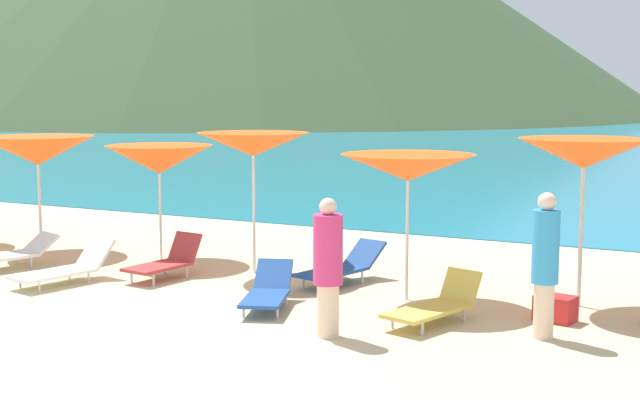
{
  "coord_description": "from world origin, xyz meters",
  "views": [
    {
      "loc": [
        7.42,
        -8.64,
        3.04
      ],
      "look_at": [
        0.69,
        4.47,
        1.2
      ],
      "focal_mm": 50.24,
      "sensor_mm": 36.0,
      "label": 1
    }
  ],
  "objects_px": {
    "lounge_chair_4": "(436,304)",
    "beachgoer_2": "(545,261)",
    "beachgoer_1": "(328,264)",
    "lounge_chair_8": "(9,254)",
    "umbrella_1": "(38,151)",
    "lounge_chair_5": "(342,266)",
    "lounge_chair_2": "(166,261)",
    "cooler_box": "(555,308)",
    "lounge_chair_3": "(66,268)",
    "umbrella_2": "(159,160)",
    "umbrella_5": "(584,154)",
    "umbrella_4": "(408,168)",
    "umbrella_3": "(253,145)",
    "lounge_chair_6": "(268,291)"
  },
  "relations": [
    {
      "from": "umbrella_1",
      "to": "umbrella_2",
      "type": "distance_m",
      "value": 2.56
    },
    {
      "from": "umbrella_1",
      "to": "lounge_chair_8",
      "type": "distance_m",
      "value": 2.34
    },
    {
      "from": "beachgoer_2",
      "to": "lounge_chair_3",
      "type": "bearing_deg",
      "value": 46.4
    },
    {
      "from": "umbrella_4",
      "to": "lounge_chair_2",
      "type": "xyz_separation_m",
      "value": [
        -3.97,
        -0.43,
        -1.63
      ]
    },
    {
      "from": "umbrella_3",
      "to": "beachgoer_2",
      "type": "height_order",
      "value": "umbrella_3"
    },
    {
      "from": "umbrella_2",
      "to": "beachgoer_1",
      "type": "xyz_separation_m",
      "value": [
        4.91,
        -3.12,
        -0.89
      ]
    },
    {
      "from": "umbrella_5",
      "to": "lounge_chair_4",
      "type": "bearing_deg",
      "value": -129.69
    },
    {
      "from": "umbrella_5",
      "to": "cooler_box",
      "type": "height_order",
      "value": "umbrella_5"
    },
    {
      "from": "beachgoer_1",
      "to": "beachgoer_2",
      "type": "xyz_separation_m",
      "value": [
        2.38,
        1.13,
        0.05
      ]
    },
    {
      "from": "lounge_chair_3",
      "to": "umbrella_4",
      "type": "bearing_deg",
      "value": 27.73
    },
    {
      "from": "lounge_chair_2",
      "to": "lounge_chair_4",
      "type": "height_order",
      "value": "lounge_chair_2"
    },
    {
      "from": "umbrella_2",
      "to": "beachgoer_2",
      "type": "distance_m",
      "value": 7.6
    },
    {
      "from": "lounge_chair_8",
      "to": "lounge_chair_4",
      "type": "bearing_deg",
      "value": 16.91
    },
    {
      "from": "umbrella_1",
      "to": "umbrella_5",
      "type": "height_order",
      "value": "umbrella_5"
    },
    {
      "from": "umbrella_4",
      "to": "cooler_box",
      "type": "distance_m",
      "value": 2.81
    },
    {
      "from": "umbrella_1",
      "to": "lounge_chair_8",
      "type": "height_order",
      "value": "umbrella_1"
    },
    {
      "from": "lounge_chair_8",
      "to": "beachgoer_2",
      "type": "bearing_deg",
      "value": 16.43
    },
    {
      "from": "lounge_chair_3",
      "to": "cooler_box",
      "type": "bearing_deg",
      "value": 21.51
    },
    {
      "from": "umbrella_4",
      "to": "lounge_chair_6",
      "type": "bearing_deg",
      "value": -138.23
    },
    {
      "from": "beachgoer_1",
      "to": "lounge_chair_8",
      "type": "bearing_deg",
      "value": -140.06
    },
    {
      "from": "umbrella_2",
      "to": "umbrella_5",
      "type": "distance_m",
      "value": 7.36
    },
    {
      "from": "lounge_chair_2",
      "to": "lounge_chair_8",
      "type": "bearing_deg",
      "value": -160.86
    },
    {
      "from": "lounge_chair_5",
      "to": "lounge_chair_8",
      "type": "xyz_separation_m",
      "value": [
        -5.54,
        -1.51,
        -0.02
      ]
    },
    {
      "from": "umbrella_5",
      "to": "lounge_chair_8",
      "type": "xyz_separation_m",
      "value": [
        -9.13,
        -1.73,
        -1.89
      ]
    },
    {
      "from": "umbrella_2",
      "to": "umbrella_1",
      "type": "bearing_deg",
      "value": -172.17
    },
    {
      "from": "umbrella_4",
      "to": "lounge_chair_2",
      "type": "distance_m",
      "value": 4.32
    },
    {
      "from": "cooler_box",
      "to": "umbrella_2",
      "type": "bearing_deg",
      "value": -177.6
    },
    {
      "from": "umbrella_3",
      "to": "lounge_chair_8",
      "type": "xyz_separation_m",
      "value": [
        -3.89,
        -1.59,
        -1.87
      ]
    },
    {
      "from": "lounge_chair_4",
      "to": "beachgoer_2",
      "type": "distance_m",
      "value": 1.59
    },
    {
      "from": "umbrella_1",
      "to": "lounge_chair_5",
      "type": "relative_size",
      "value": 1.28
    },
    {
      "from": "umbrella_3",
      "to": "cooler_box",
      "type": "xyz_separation_m",
      "value": [
        5.13,
        -0.84,
        -1.96
      ]
    },
    {
      "from": "cooler_box",
      "to": "lounge_chair_8",
      "type": "bearing_deg",
      "value": -164.23
    },
    {
      "from": "lounge_chair_3",
      "to": "cooler_box",
      "type": "height_order",
      "value": "lounge_chair_3"
    },
    {
      "from": "lounge_chair_8",
      "to": "cooler_box",
      "type": "relative_size",
      "value": 3.49
    },
    {
      "from": "umbrella_1",
      "to": "beachgoer_1",
      "type": "relative_size",
      "value": 1.31
    },
    {
      "from": "umbrella_3",
      "to": "beachgoer_2",
      "type": "xyz_separation_m",
      "value": [
        5.19,
        -1.73,
        -1.17
      ]
    },
    {
      "from": "umbrella_4",
      "to": "umbrella_5",
      "type": "distance_m",
      "value": 2.43
    },
    {
      "from": "lounge_chair_5",
      "to": "cooler_box",
      "type": "distance_m",
      "value": 3.56
    },
    {
      "from": "umbrella_3",
      "to": "umbrella_1",
      "type": "bearing_deg",
      "value": -178.85
    },
    {
      "from": "lounge_chair_2",
      "to": "beachgoer_1",
      "type": "distance_m",
      "value": 4.3
    },
    {
      "from": "umbrella_2",
      "to": "lounge_chair_3",
      "type": "xyz_separation_m",
      "value": [
        -0.12,
        -2.28,
        -1.54
      ]
    },
    {
      "from": "lounge_chair_6",
      "to": "cooler_box",
      "type": "xyz_separation_m",
      "value": [
        3.72,
        1.13,
        -0.08
      ]
    },
    {
      "from": "umbrella_2",
      "to": "lounge_chair_8",
      "type": "xyz_separation_m",
      "value": [
        -1.78,
        -1.85,
        -1.53
      ]
    },
    {
      "from": "umbrella_1",
      "to": "lounge_chair_4",
      "type": "xyz_separation_m",
      "value": [
        8.4,
        -1.55,
        -1.64
      ]
    },
    {
      "from": "umbrella_4",
      "to": "lounge_chair_4",
      "type": "distance_m",
      "value": 2.14
    },
    {
      "from": "lounge_chair_5",
      "to": "beachgoer_1",
      "type": "height_order",
      "value": "beachgoer_1"
    },
    {
      "from": "umbrella_2",
      "to": "lounge_chair_4",
      "type": "xyz_separation_m",
      "value": [
        5.87,
        -1.9,
        -1.54
      ]
    },
    {
      "from": "cooler_box",
      "to": "lounge_chair_3",
      "type": "bearing_deg",
      "value": -159.81
    },
    {
      "from": "lounge_chair_2",
      "to": "lounge_chair_8",
      "type": "height_order",
      "value": "lounge_chair_2"
    },
    {
      "from": "umbrella_4",
      "to": "lounge_chair_5",
      "type": "height_order",
      "value": "umbrella_4"
    }
  ]
}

